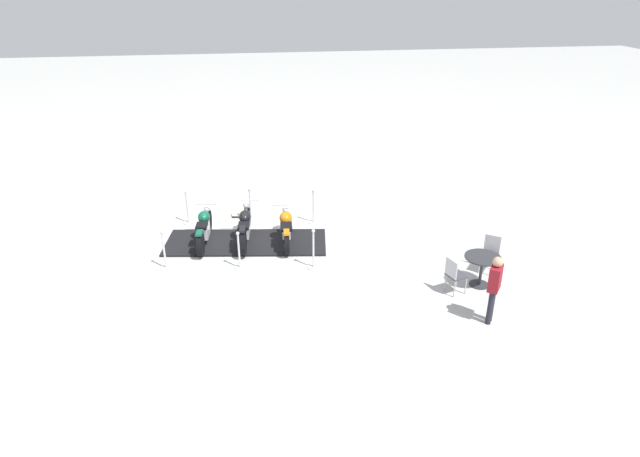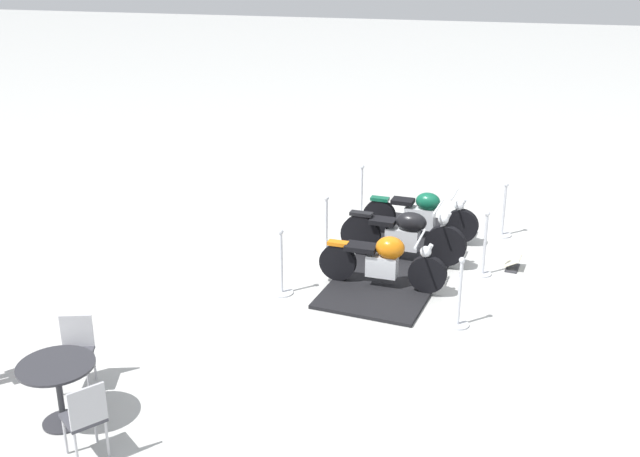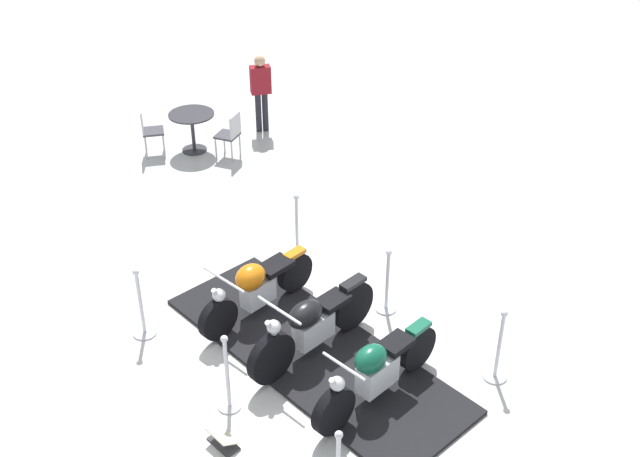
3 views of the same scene
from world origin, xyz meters
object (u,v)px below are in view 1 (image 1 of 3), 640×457
(stanchion_right_rear, at_px, (188,213))
(stanchion_right_front, at_px, (313,212))
(motorcycle_forest, at_px, (204,227))
(cafe_chair_across_table, at_px, (454,274))
(info_placard, at_px, (239,215))
(motorcycle_copper, at_px, (286,226))
(stanchion_left_mid, at_px, (239,256))
(motorcycle_black, at_px, (245,226))
(bystander_person, at_px, (494,284))
(cafe_table, at_px, (482,264))
(cafe_chair_near_table, at_px, (490,251))
(stanchion_left_rear, at_px, (165,256))
(stanchion_right_mid, at_px, (250,210))
(stanchion_left_front, at_px, (313,256))

(stanchion_right_rear, bearing_deg, stanchion_right_front, 171.98)
(motorcycle_forest, xyz_separation_m, stanchion_right_rear, (0.56, -1.47, -0.19))
(cafe_chair_across_table, bearing_deg, info_placard, 116.34)
(motorcycle_copper, bearing_deg, motorcycle_forest, 86.16)
(stanchion_right_rear, height_order, cafe_chair_across_table, stanchion_right_rear)
(stanchion_left_mid, distance_m, stanchion_right_rear, 3.40)
(motorcycle_black, bearing_deg, motorcycle_forest, 87.85)
(motorcycle_black, bearing_deg, cafe_chair_across_table, -119.54)
(motorcycle_forest, relative_size, bystander_person, 1.35)
(info_placard, bearing_deg, stanchion_left_mid, -82.38)
(stanchion_left_mid, distance_m, cafe_table, 6.05)
(bystander_person, bearing_deg, motorcycle_forest, -0.90)
(motorcycle_copper, xyz_separation_m, stanchion_left_mid, (1.33, 1.27, -0.15))
(motorcycle_copper, height_order, cafe_chair_across_table, motorcycle_copper)
(motorcycle_black, xyz_separation_m, bystander_person, (-5.15, 4.67, 0.43))
(motorcycle_forest, xyz_separation_m, stanchion_left_mid, (-0.93, 1.59, -0.15))
(cafe_chair_near_table, distance_m, bystander_person, 2.38)
(bystander_person, bearing_deg, stanchion_right_front, -25.33)
(stanchion_left_rear, distance_m, stanchion_right_mid, 3.40)
(stanchion_right_rear, distance_m, cafe_table, 8.73)
(info_placard, bearing_deg, bystander_person, -42.71)
(bystander_person, bearing_deg, stanchion_left_mid, 5.40)
(stanchion_right_mid, height_order, cafe_chair_near_table, stanchion_right_mid)
(stanchion_right_front, xyz_separation_m, cafe_chair_near_table, (-4.02, 3.62, 0.22))
(stanchion_right_rear, distance_m, cafe_chair_across_table, 8.23)
(motorcycle_forest, relative_size, stanchion_right_mid, 1.91)
(cafe_chair_across_table, bearing_deg, motorcycle_forest, 131.85)
(stanchion_left_rear, height_order, bystander_person, bystander_person)
(motorcycle_forest, bearing_deg, stanchion_left_front, -117.64)
(stanchion_left_front, distance_m, bystander_person, 4.61)
(motorcycle_copper, relative_size, info_placard, 4.89)
(stanchion_right_mid, bearing_deg, stanchion_left_rear, 47.83)
(motorcycle_black, distance_m, info_placard, 1.91)
(info_placard, relative_size, bystander_person, 0.26)
(stanchion_right_front, height_order, stanchion_left_rear, stanchion_left_rear)
(motorcycle_copper, xyz_separation_m, stanchion_right_mid, (0.94, -1.52, -0.10))
(stanchion_right_mid, bearing_deg, stanchion_right_front, 171.98)
(motorcycle_copper, xyz_separation_m, stanchion_left_rear, (3.22, 1.00, -0.14))
(cafe_table, distance_m, cafe_chair_near_table, 0.82)
(stanchion_left_mid, xyz_separation_m, cafe_chair_near_table, (-6.30, 1.10, 0.20))
(stanchion_left_rear, xyz_separation_m, cafe_chair_across_table, (-6.89, 2.26, 0.16))
(info_placard, relative_size, cafe_chair_across_table, 0.47)
(motorcycle_copper, xyz_separation_m, info_placard, (1.31, -2.01, -0.43))
(cafe_table, height_order, cafe_chair_near_table, cafe_chair_near_table)
(cafe_chair_near_table, relative_size, cafe_chair_across_table, 1.05)
(motorcycle_black, relative_size, stanchion_right_front, 2.04)
(stanchion_left_front, xyz_separation_m, bystander_person, (-3.46, 2.98, 0.63))
(stanchion_left_front, relative_size, info_placard, 2.58)
(motorcycle_black, xyz_separation_m, stanchion_right_front, (-2.08, -1.09, -0.19))
(motorcycle_copper, bearing_deg, stanchion_left_mid, 137.72)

